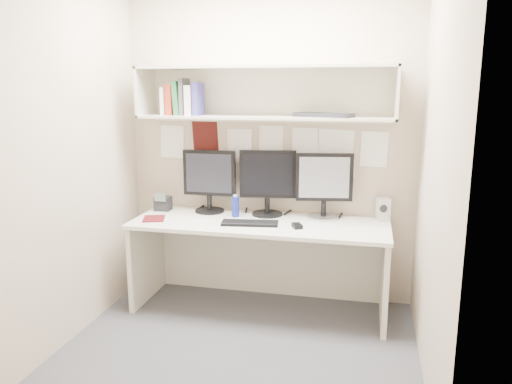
% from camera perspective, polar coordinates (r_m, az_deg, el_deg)
% --- Properties ---
extents(floor, '(2.40, 2.00, 0.01)m').
position_cam_1_polar(floor, '(3.60, -1.92, -17.37)').
color(floor, '#414045').
rests_on(floor, ground).
extents(wall_back, '(2.40, 0.02, 2.60)m').
position_cam_1_polar(wall_back, '(4.14, 1.49, 5.50)').
color(wall_back, tan).
rests_on(wall_back, ground).
extents(wall_front, '(2.40, 0.02, 2.60)m').
position_cam_1_polar(wall_front, '(2.24, -8.66, -0.09)').
color(wall_front, tan).
rests_on(wall_front, ground).
extents(wall_left, '(0.02, 2.00, 2.60)m').
position_cam_1_polar(wall_left, '(3.67, -20.54, 3.93)').
color(wall_left, tan).
rests_on(wall_left, ground).
extents(wall_right, '(0.02, 2.00, 2.60)m').
position_cam_1_polar(wall_right, '(3.10, 19.95, 2.63)').
color(wall_right, tan).
rests_on(wall_right, ground).
extents(desk, '(2.00, 0.70, 0.73)m').
position_cam_1_polar(desk, '(4.02, 0.42, -8.39)').
color(desk, silver).
rests_on(desk, floor).
extents(overhead_hutch, '(2.00, 0.38, 0.40)m').
position_cam_1_polar(overhead_hutch, '(3.98, 1.12, 11.31)').
color(overhead_hutch, beige).
rests_on(overhead_hutch, wall_back).
extents(pinned_papers, '(1.92, 0.01, 0.48)m').
position_cam_1_polar(pinned_papers, '(4.14, 1.47, 4.81)').
color(pinned_papers, white).
rests_on(pinned_papers, wall_back).
extents(monitor_left, '(0.45, 0.25, 0.52)m').
position_cam_1_polar(monitor_left, '(4.18, -5.35, 1.48)').
color(monitor_left, black).
rests_on(monitor_left, desk).
extents(monitor_center, '(0.46, 0.25, 0.53)m').
position_cam_1_polar(monitor_center, '(4.05, 1.33, 1.29)').
color(monitor_center, black).
rests_on(monitor_center, desk).
extents(monitor_right, '(0.45, 0.25, 0.52)m').
position_cam_1_polar(monitor_right, '(3.99, 7.80, 0.95)').
color(monitor_right, '#A5A5AA').
rests_on(monitor_right, desk).
extents(keyboard, '(0.45, 0.21, 0.02)m').
position_cam_1_polar(keyboard, '(3.82, -0.72, -3.58)').
color(keyboard, black).
rests_on(keyboard, desk).
extents(mouse, '(0.10, 0.12, 0.03)m').
position_cam_1_polar(mouse, '(3.74, 4.71, -3.88)').
color(mouse, black).
rests_on(mouse, desk).
extents(speaker, '(0.11, 0.12, 0.18)m').
position_cam_1_polar(speaker, '(4.05, 14.33, -1.94)').
color(speaker, '#B7B7B3').
rests_on(speaker, desk).
extents(blue_bottle, '(0.06, 0.06, 0.18)m').
position_cam_1_polar(blue_bottle, '(4.04, -2.37, -1.65)').
color(blue_bottle, navy).
rests_on(blue_bottle, desk).
extents(maroon_notebook, '(0.22, 0.24, 0.01)m').
position_cam_1_polar(maroon_notebook, '(4.06, -11.58, -2.99)').
color(maroon_notebook, '#530E14').
rests_on(maroon_notebook, desk).
extents(desk_phone, '(0.13, 0.12, 0.16)m').
position_cam_1_polar(desk_phone, '(4.32, -10.58, -1.27)').
color(desk_phone, black).
rests_on(desk_phone, desk).
extents(book_stack, '(0.31, 0.18, 0.29)m').
position_cam_1_polar(book_stack, '(4.10, -8.35, 10.45)').
color(book_stack, white).
rests_on(book_stack, overhead_hutch).
extents(hutch_tray, '(0.47, 0.31, 0.03)m').
position_cam_1_polar(hutch_tray, '(3.83, 7.74, 8.72)').
color(hutch_tray, black).
rests_on(hutch_tray, overhead_hutch).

